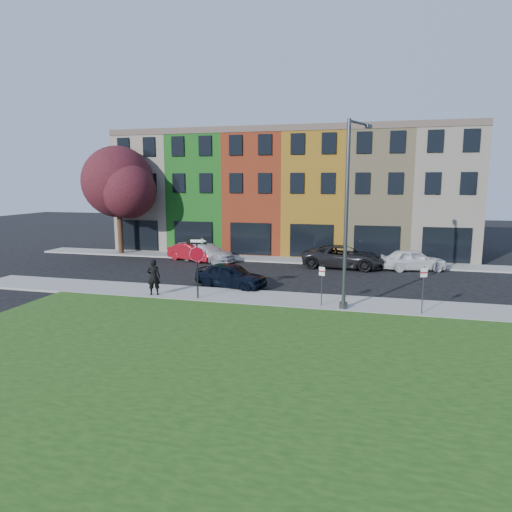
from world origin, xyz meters
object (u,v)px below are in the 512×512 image
(stop_sign, at_px, (197,255))
(street_lamp, at_px, (348,215))
(man, at_px, (154,277))
(sedan_near, at_px, (231,275))

(stop_sign, relative_size, street_lamp, 0.36)
(stop_sign, distance_m, man, 2.82)
(man, relative_size, sedan_near, 0.43)
(sedan_near, height_order, street_lamp, street_lamp)
(street_lamp, bearing_deg, man, -157.88)
(man, xyz_separation_m, sedan_near, (3.35, 3.11, -0.36))
(stop_sign, xyz_separation_m, sedan_near, (0.84, 3.16, -1.65))
(stop_sign, height_order, man, stop_sign)
(sedan_near, bearing_deg, street_lamp, -100.77)
(sedan_near, xyz_separation_m, street_lamp, (6.74, -3.09, 3.83))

